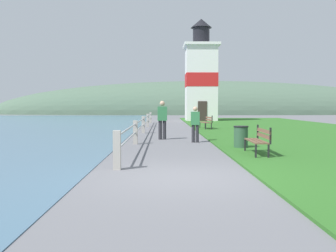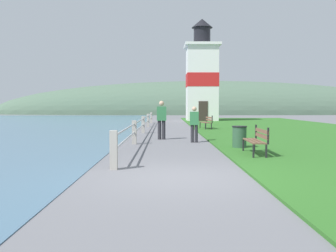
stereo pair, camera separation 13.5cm
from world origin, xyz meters
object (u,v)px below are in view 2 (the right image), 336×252
Objects in this scene: park_bench_near at (257,139)px; park_bench_midway at (207,121)px; person_by_railing at (194,123)px; trash_bin at (239,137)px; person_strolling at (162,119)px; lighthouse at (202,77)px.

park_bench_near is 12.83m from park_bench_midway.
person_by_railing reaches higher than trash_bin.
person_strolling reaches higher than park_bench_midway.
park_bench_midway is 2.05× the size of trash_bin.
trash_bin is (-1.02, -24.58, -3.99)m from lighthouse.
park_bench_midway is 8.67m from person_by_railing.
person_strolling is at bearing 50.23° from person_by_railing.
park_bench_near is 2.06× the size of trash_bin.
trash_bin is at bearing 82.45° from park_bench_midway.
person_strolling is at bearing 126.47° from trash_bin.
park_bench_midway is 0.17× the size of lighthouse.
park_bench_near is 4.61m from person_by_railing.
person_by_railing is at bearing 72.74° from park_bench_midway.
person_by_railing is (1.41, -1.44, -0.14)m from person_strolling.
park_bench_midway is at bearing 89.79° from trash_bin.
lighthouse reaches higher than park_bench_midway.
park_bench_midway is (-0.14, 12.83, -0.00)m from park_bench_near.
person_strolling is (-3.05, 5.73, 0.44)m from park_bench_near.
trash_bin is at bearing -82.75° from park_bench_near.
trash_bin is (-0.04, -10.97, -0.11)m from park_bench_midway.
person_strolling reaches higher than park_bench_near.
lighthouse is 5.73× the size of person_strolling.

